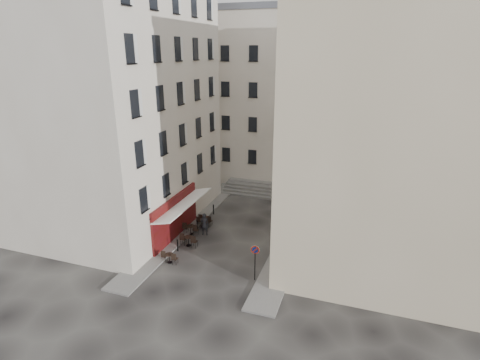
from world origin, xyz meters
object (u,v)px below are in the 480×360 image
at_px(bistro_table_a, 170,257).
at_px(pedestrian, 204,224).
at_px(no_parking_sign, 255,256).
at_px(bistro_table_b, 189,240).

xyz_separation_m(bistro_table_a, pedestrian, (0.60, 4.75, 0.50)).
relative_size(no_parking_sign, bistro_table_a, 2.03).
bearing_deg(bistro_table_b, pedestrian, 79.66).
distance_m(no_parking_sign, bistro_table_b, 6.79).
bearing_deg(bistro_table_b, no_parking_sign, -23.69).
bearing_deg(no_parking_sign, bistro_table_a, 174.29).
bearing_deg(bistro_table_a, pedestrian, 82.85).
relative_size(no_parking_sign, pedestrian, 1.33).
relative_size(bistro_table_b, pedestrian, 0.75).
distance_m(bistro_table_a, pedestrian, 4.81).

